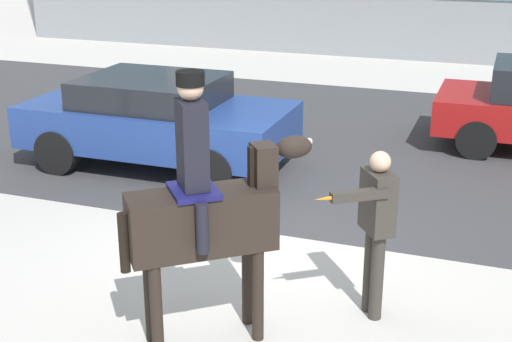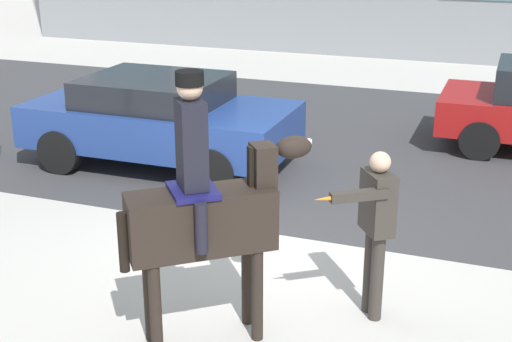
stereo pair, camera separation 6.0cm
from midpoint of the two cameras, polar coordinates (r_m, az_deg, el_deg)
ground_plane at (r=8.55m, az=0.43°, el=-6.43°), size 80.00×80.00×0.00m
road_surface at (r=12.82m, az=7.52°, el=2.41°), size 25.15×8.50×0.01m
mounted_horse_lead at (r=6.32m, az=-4.30°, el=-3.18°), size 1.52×1.31×2.56m
pedestrian_bystander at (r=6.91m, az=9.30°, el=-4.01°), size 0.69×0.80×1.71m
street_car_near_lane at (r=11.39m, az=-8.05°, el=4.19°), size 4.17×2.08×1.42m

